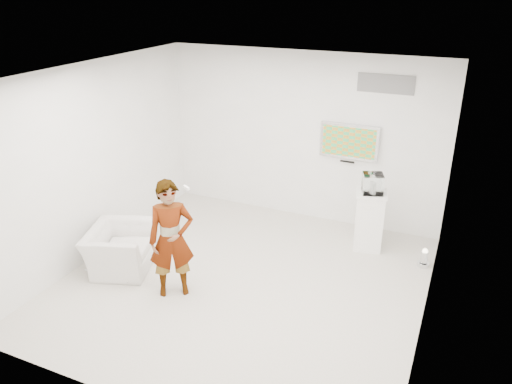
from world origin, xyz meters
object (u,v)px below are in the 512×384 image
Objects in this scene: pedestal at (369,220)px; armchair at (120,249)px; floor_uplight at (424,258)px; tv at (349,141)px; person at (171,239)px.

armchair is at bearing -146.90° from pedestal.
armchair is 4.64m from floor_uplight.
armchair is (-2.72, -2.84, -1.22)m from tv.
tv is 2.26m from floor_uplight.
tv is at bearing 26.56° from person.
floor_uplight is (3.13, 2.13, -0.70)m from person.
person is at bearing -145.72° from floor_uplight.
floor_uplight is (0.93, -0.23, -0.35)m from pedestal.
tv is at bearing 148.31° from floor_uplight.
tv is 0.59× the size of person.
tv reaches higher than armchair.
tv reaches higher than person.
tv reaches higher than floor_uplight.
person is 1.67× the size of armchair.
person is 5.92× the size of floor_uplight.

